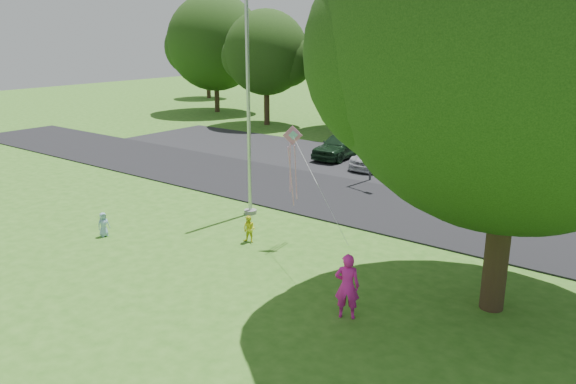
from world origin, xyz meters
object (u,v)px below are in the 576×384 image
Objects in this scene: child_yellow at (249,229)px; kite at (293,149)px; trash_can at (434,179)px; flagpole at (248,110)px; big_tree at (515,43)px; street_lamp at (376,111)px; woman at (347,286)px; child_blue at (103,224)px.

child_yellow is 3.23m from kite.
kite reaches higher than trash_can.
flagpole is 10.84m from big_tree.
child_yellow is at bearing -49.56° from flagpole.
street_lamp is 9.09m from kite.
flagpole is 9.62m from woman.
child_blue is (-2.46, -5.14, -3.72)m from flagpole.
flagpole reaches higher than woman.
trash_can is at bearing -19.40° from child_blue.
street_lamp is 13.94m from woman.
trash_can is 13.16m from big_tree.
flagpole is 11.30× the size of child_blue.
street_lamp reaches higher than trash_can.
flagpole reaches higher than child_yellow.
child_blue is (-6.90, -12.90, -0.10)m from trash_can.
big_tree reaches higher than street_lamp.
woman is at bearing -76.16° from trash_can.
big_tree is at bearing -41.67° from kite.
flagpole is at bearing -119.79° from trash_can.
child_yellow is 0.21× the size of kite.
street_lamp is 13.45m from child_blue.
child_yellow is at bearing -51.01° from woman.
child_blue is (-4.53, -2.71, -0.03)m from child_yellow.
flagpole reaches higher than street_lamp.
big_tree is 14.53m from child_blue.
big_tree is at bearing -161.58° from woman.
big_tree is 7.06m from woman.
trash_can reaches higher than child_blue.
child_yellow is (0.56, -9.78, -2.99)m from street_lamp.
trash_can is at bearing 65.26° from child_yellow.
child_blue is 0.19× the size of kite.
child_blue is 7.38m from kite.
child_yellow reaches higher than child_blue.
trash_can reaches higher than child_yellow.
trash_can is at bearing 120.26° from big_tree.
child_blue is at bearing 175.67° from kite.
flagpole is 3.76m from kite.
child_blue is (-12.73, -2.90, -6.37)m from big_tree.
woman is 1.97× the size of child_blue.
child_blue is at bearing -91.34° from street_lamp.
child_blue is at bearing -160.67° from child_yellow.
flagpole is 2.17× the size of kite.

